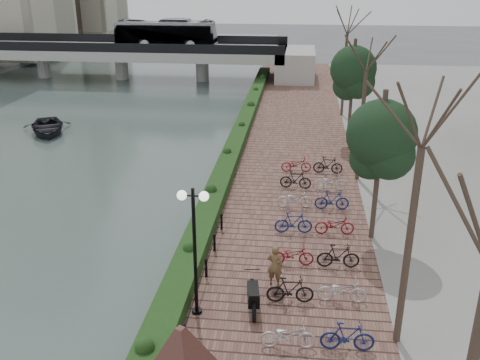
% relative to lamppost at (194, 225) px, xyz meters
% --- Properties ---
extents(river_water, '(30.00, 130.00, 0.02)m').
position_rel_lamppost_xyz_m(river_water, '(-16.47, 22.26, -3.81)').
color(river_water, '#455752').
rests_on(river_water, ground).
extents(promenade, '(8.00, 75.00, 0.50)m').
position_rel_lamppost_xyz_m(promenade, '(2.53, 14.76, -3.57)').
color(promenade, brown).
rests_on(promenade, ground).
extents(hedge, '(1.10, 56.00, 0.60)m').
position_rel_lamppost_xyz_m(hedge, '(-0.87, 17.26, -3.02)').
color(hedge, '#1B3212').
rests_on(hedge, promenade).
extents(chain_fence, '(0.10, 14.10, 0.70)m').
position_rel_lamppost_xyz_m(chain_fence, '(-0.07, -0.74, -2.97)').
color(chain_fence, black).
rests_on(chain_fence, promenade).
extents(lamppost, '(1.02, 0.32, 4.58)m').
position_rel_lamppost_xyz_m(lamppost, '(0.00, 0.00, 0.00)').
color(lamppost, black).
rests_on(lamppost, promenade).
extents(motorcycle, '(0.79, 1.83, 1.11)m').
position_rel_lamppost_xyz_m(motorcycle, '(1.87, 0.48, -2.77)').
color(motorcycle, black).
rests_on(motorcycle, promenade).
extents(pedestrian, '(0.67, 0.51, 1.63)m').
position_rel_lamppost_xyz_m(pedestrian, '(2.53, 2.00, -2.51)').
color(pedestrian, brown).
rests_on(pedestrian, promenade).
extents(bicycle_parking, '(2.40, 17.32, 1.00)m').
position_rel_lamppost_xyz_m(bicycle_parking, '(4.02, 6.27, -2.85)').
color(bicycle_parking, '#B8B9BE').
rests_on(bicycle_parking, promenade).
extents(street_trees, '(3.20, 37.12, 6.80)m').
position_rel_lamppost_xyz_m(street_trees, '(6.53, 9.95, -0.14)').
color(street_trees, '#32291E').
rests_on(street_trees, promenade).
extents(bridge, '(36.00, 10.77, 6.50)m').
position_rel_lamppost_xyz_m(bridge, '(-15.40, 42.26, -0.45)').
color(bridge, '#A8A8A3').
rests_on(bridge, ground).
extents(boat, '(5.25, 5.90, 1.01)m').
position_rel_lamppost_xyz_m(boat, '(-15.33, 21.25, -3.30)').
color(boat, black).
rests_on(boat, river_water).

